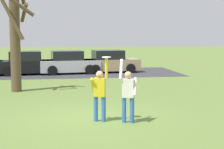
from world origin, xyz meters
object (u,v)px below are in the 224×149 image
person_defender (128,92)px  parked_car_tan (110,62)px  frisbee_disc (106,57)px  person_catcher (100,91)px  parked_car_silver (69,63)px  parked_car_black (27,64)px  bare_tree_tall (15,35)px

person_defender → parked_car_tan: (1.61, 14.90, -0.25)m
person_defender → parked_car_tan: person_defender is taller
frisbee_disc → parked_car_tan: (2.27, 14.67, -1.37)m
parked_car_tan → person_catcher: bearing=-105.7°
parked_car_silver → parked_car_black: bearing=175.8°
parked_car_silver → bare_tree_tall: bare_tree_tall is taller
person_catcher → person_defender: person_catcher is taller
person_catcher → parked_car_tan: 14.81m
person_catcher → parked_car_tan: (2.48, 14.60, -0.25)m
frisbee_disc → bare_tree_tall: bearing=117.3°
frisbee_disc → parked_car_tan: size_ratio=0.07×
person_defender → person_catcher: bearing=-0.0°
frisbee_disc → person_catcher: bearing=160.7°
person_catcher → parked_car_tan: person_catcher is taller
parked_car_silver → parked_car_tan: bearing=1.4°
person_defender → frisbee_disc: (-0.66, 0.23, 1.11)m
person_catcher → frisbee_disc: (0.21, -0.07, 1.11)m
person_catcher → person_defender: 0.92m
person_catcher → parked_car_black: person_catcher is taller
parked_car_silver → parked_car_tan: (2.93, 0.38, 0.00)m
parked_car_black → frisbee_disc: bearing=-82.0°
frisbee_disc → parked_car_black: (-3.54, 14.20, -1.37)m
person_catcher → person_defender: bearing=0.0°
parked_car_tan → bare_tree_tall: bearing=-131.9°
parked_car_silver → parked_car_tan: same height
person_defender → bare_tree_tall: bare_tree_tall is taller
bare_tree_tall → parked_car_silver: bearing=69.6°
person_catcher → bare_tree_tall: bearing=135.4°
person_defender → parked_car_black: (-4.20, 14.43, -0.25)m
person_catcher → parked_car_black: (-3.33, 14.12, -0.25)m
person_catcher → parked_car_tan: size_ratio=0.49×
person_defender → parked_car_tan: size_ratio=0.48×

